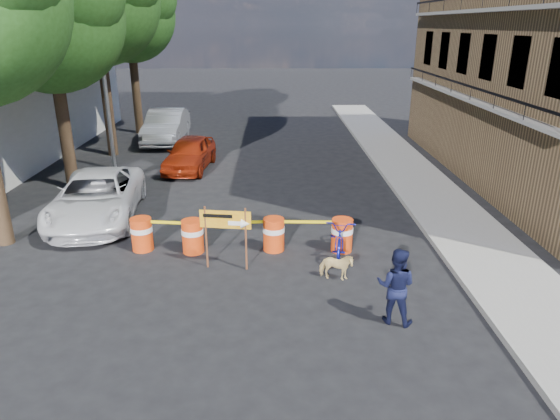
{
  "coord_description": "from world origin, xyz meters",
  "views": [
    {
      "loc": [
        0.63,
        -10.79,
        5.72
      ],
      "look_at": [
        0.8,
        1.03,
        1.3
      ],
      "focal_mm": 32.0,
      "sensor_mm": 36.0,
      "label": 1
    }
  ],
  "objects_px": {
    "barrel_far_left": "(142,233)",
    "detour_sign": "(231,225)",
    "pedestrian": "(396,286)",
    "dog": "(336,267)",
    "suv_white": "(97,197)",
    "barrel_mid_left": "(193,236)",
    "sedan_red": "(190,153)",
    "barrel_mid_right": "(274,234)",
    "sedan_silver": "(167,126)",
    "barrel_far_right": "(342,234)",
    "bicycle": "(342,217)"
  },
  "relations": [
    {
      "from": "detour_sign",
      "to": "pedestrian",
      "type": "relative_size",
      "value": 1.0
    },
    {
      "from": "barrel_far_right",
      "to": "detour_sign",
      "type": "relative_size",
      "value": 0.56
    },
    {
      "from": "barrel_far_left",
      "to": "pedestrian",
      "type": "relative_size",
      "value": 0.56
    },
    {
      "from": "barrel_far_right",
      "to": "dog",
      "type": "distance_m",
      "value": 1.67
    },
    {
      "from": "suv_white",
      "to": "sedan_silver",
      "type": "xyz_separation_m",
      "value": [
        0.0,
        10.88,
        0.11
      ]
    },
    {
      "from": "sedan_red",
      "to": "sedan_silver",
      "type": "distance_m",
      "value": 5.54
    },
    {
      "from": "bicycle",
      "to": "sedan_red",
      "type": "relative_size",
      "value": 0.52
    },
    {
      "from": "sedan_silver",
      "to": "detour_sign",
      "type": "bearing_deg",
      "value": -73.83
    },
    {
      "from": "detour_sign",
      "to": "sedan_red",
      "type": "xyz_separation_m",
      "value": [
        -2.44,
        9.13,
        -0.49
      ]
    },
    {
      "from": "bicycle",
      "to": "sedan_red",
      "type": "xyz_separation_m",
      "value": [
        -5.23,
        8.29,
        -0.37
      ]
    },
    {
      "from": "pedestrian",
      "to": "barrel_far_left",
      "type": "bearing_deg",
      "value": -8.55
    },
    {
      "from": "barrel_far_left",
      "to": "detour_sign",
      "type": "xyz_separation_m",
      "value": [
        2.5,
        -1.16,
        0.7
      ]
    },
    {
      "from": "pedestrian",
      "to": "dog",
      "type": "relative_size",
      "value": 2.0
    },
    {
      "from": "detour_sign",
      "to": "suv_white",
      "type": "relative_size",
      "value": 0.31
    },
    {
      "from": "barrel_far_right",
      "to": "bicycle",
      "type": "xyz_separation_m",
      "value": [
        -0.05,
        -0.17,
        0.58
      ]
    },
    {
      "from": "barrel_far_right",
      "to": "detour_sign",
      "type": "bearing_deg",
      "value": -160.32
    },
    {
      "from": "dog",
      "to": "pedestrian",
      "type": "bearing_deg",
      "value": -138.39
    },
    {
      "from": "barrel_far_left",
      "to": "barrel_far_right",
      "type": "distance_m",
      "value": 5.35
    },
    {
      "from": "barrel_mid_left",
      "to": "detour_sign",
      "type": "distance_m",
      "value": 1.65
    },
    {
      "from": "barrel_mid_left",
      "to": "sedan_red",
      "type": "relative_size",
      "value": 0.22
    },
    {
      "from": "barrel_far_left",
      "to": "sedan_silver",
      "type": "height_order",
      "value": "sedan_silver"
    },
    {
      "from": "barrel_far_left",
      "to": "sedan_red",
      "type": "bearing_deg",
      "value": 89.56
    },
    {
      "from": "sedan_red",
      "to": "barrel_mid_right",
      "type": "bearing_deg",
      "value": -60.72
    },
    {
      "from": "pedestrian",
      "to": "sedan_silver",
      "type": "xyz_separation_m",
      "value": [
        -7.88,
        16.7,
        0.02
      ]
    },
    {
      "from": "detour_sign",
      "to": "sedan_red",
      "type": "bearing_deg",
      "value": 112.66
    },
    {
      "from": "sedan_red",
      "to": "barrel_far_right",
      "type": "bearing_deg",
      "value": -50.97
    },
    {
      "from": "sedan_red",
      "to": "barrel_far_left",
      "type": "bearing_deg",
      "value": -84.48
    },
    {
      "from": "pedestrian",
      "to": "barrel_far_right",
      "type": "bearing_deg",
      "value": -57.54
    },
    {
      "from": "suv_white",
      "to": "sedan_red",
      "type": "distance_m",
      "value": 6.03
    },
    {
      "from": "sedan_silver",
      "to": "suv_white",
      "type": "bearing_deg",
      "value": -90.99
    },
    {
      "from": "barrel_mid_right",
      "to": "detour_sign",
      "type": "xyz_separation_m",
      "value": [
        -1.03,
        -1.09,
        0.7
      ]
    },
    {
      "from": "barrel_far_left",
      "to": "barrel_mid_left",
      "type": "xyz_separation_m",
      "value": [
        1.38,
        -0.17,
        0.0
      ]
    },
    {
      "from": "sedan_red",
      "to": "suv_white",
      "type": "bearing_deg",
      "value": -103.16
    },
    {
      "from": "bicycle",
      "to": "suv_white",
      "type": "height_order",
      "value": "bicycle"
    },
    {
      "from": "barrel_mid_right",
      "to": "detour_sign",
      "type": "relative_size",
      "value": 0.56
    },
    {
      "from": "dog",
      "to": "suv_white",
      "type": "xyz_separation_m",
      "value": [
        -6.91,
        4.04,
        0.38
      ]
    },
    {
      "from": "pedestrian",
      "to": "suv_white",
      "type": "height_order",
      "value": "pedestrian"
    },
    {
      "from": "suv_white",
      "to": "sedan_red",
      "type": "height_order",
      "value": "suv_white"
    },
    {
      "from": "detour_sign",
      "to": "dog",
      "type": "height_order",
      "value": "detour_sign"
    },
    {
      "from": "suv_white",
      "to": "bicycle",
      "type": "bearing_deg",
      "value": -26.5
    },
    {
      "from": "barrel_far_left",
      "to": "sedan_red",
      "type": "distance_m",
      "value": 7.98
    },
    {
      "from": "barrel_mid_right",
      "to": "barrel_far_left",
      "type": "bearing_deg",
      "value": 178.93
    },
    {
      "from": "barrel_far_left",
      "to": "barrel_far_right",
      "type": "xyz_separation_m",
      "value": [
        5.34,
        -0.14,
        0.0
      ]
    },
    {
      "from": "detour_sign",
      "to": "dog",
      "type": "distance_m",
      "value": 2.7
    },
    {
      "from": "barrel_mid_right",
      "to": "detour_sign",
      "type": "bearing_deg",
      "value": -133.28
    },
    {
      "from": "dog",
      "to": "sedan_silver",
      "type": "relative_size",
      "value": 0.16
    },
    {
      "from": "barrel_mid_right",
      "to": "barrel_far_right",
      "type": "relative_size",
      "value": 1.0
    },
    {
      "from": "sedan_silver",
      "to": "barrel_far_right",
      "type": "bearing_deg",
      "value": -62.35
    },
    {
      "from": "barrel_far_left",
      "to": "suv_white",
      "type": "bearing_deg",
      "value": 130.08
    },
    {
      "from": "barrel_mid_right",
      "to": "suv_white",
      "type": "xyz_separation_m",
      "value": [
        -5.44,
        2.34,
        0.25
      ]
    }
  ]
}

